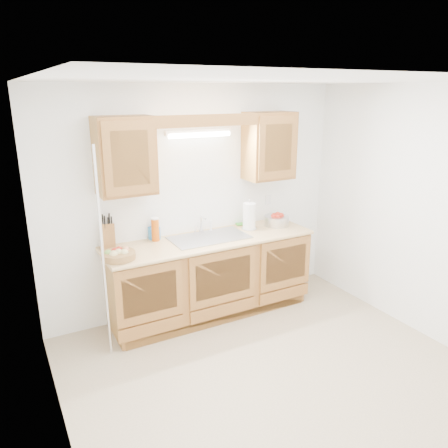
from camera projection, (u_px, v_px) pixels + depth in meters
room at (274, 239)px, 3.60m from camera, size 3.52×3.50×2.50m
base_cabinets at (210, 277)px, 4.85m from camera, size 2.20×0.60×0.86m
countertop at (210, 240)px, 4.70m from camera, size 2.30×0.63×0.04m
upper_cabinet_left at (125, 156)px, 4.18m from camera, size 0.55×0.33×0.75m
upper_cabinet_right at (269, 146)px, 4.93m from camera, size 0.55×0.33×0.75m
valance at (209, 120)px, 4.34m from camera, size 2.20×0.05×0.12m
fluorescent_fixture at (199, 133)px, 4.57m from camera, size 0.76×0.08×0.08m
sink at (209, 244)px, 4.74m from camera, size 0.84×0.46×0.36m
wire_shelf_pole at (103, 256)px, 3.91m from camera, size 0.03×0.03×2.00m
outlet_plate at (268, 200)px, 5.32m from camera, size 0.08×0.01×0.12m
fruit_basket at (118, 254)px, 4.12m from camera, size 0.41×0.41×0.10m
knife_block at (109, 236)px, 4.37m from camera, size 0.17×0.23×0.36m
orange_canister at (155, 229)px, 4.59m from camera, size 0.09×0.09×0.25m
soap_bottle at (154, 230)px, 4.63m from camera, size 0.12×0.12×0.21m
sponge at (241, 224)px, 5.16m from camera, size 0.13×0.10×0.03m
paper_towel at (249, 216)px, 4.97m from camera, size 0.19×0.19×0.36m
apple_bowl at (277, 220)px, 5.14m from camera, size 0.38×0.38×0.15m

